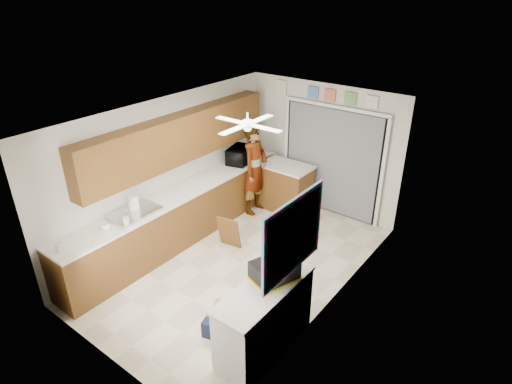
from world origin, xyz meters
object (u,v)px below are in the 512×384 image
Objects in this scene: paper_towel_roll at (135,204)px; suitcase at (275,270)px; navy_crate at (220,326)px; soap_bottle at (131,205)px; cardboard_box at (227,316)px; microwave at (240,155)px; man at (255,169)px; dog at (303,222)px; cup at (106,226)px.

suitcase is at bearing -0.94° from paper_towel_roll.
soap_bottle is at bearing 170.07° from navy_crate.
microwave is at bearing 125.72° from cardboard_box.
man reaches higher than suitcase.
soap_bottle is 0.65× the size of cardboard_box.
microwave is 2.56m from soap_bottle.
microwave reaches higher than dog.
paper_towel_roll reaches higher than soap_bottle.
soap_bottle reaches higher than suitcase.
navy_crate is (-0.57, -0.39, -0.93)m from suitcase.
navy_crate is (2.02, -2.93, -0.98)m from microwave.
suitcase is (2.66, -0.04, -0.02)m from paper_towel_roll.
paper_towel_roll is (-0.09, 0.61, 0.08)m from cup.
paper_towel_roll reaches higher than navy_crate.
suitcase is 1.06× the size of dog.
cup is (0.02, -3.11, -0.11)m from microwave.
microwave is 1.09× the size of suitcase.
cup is at bearing -174.83° from navy_crate.
cardboard_box is 0.22× the size of man.
paper_towel_roll is 0.54× the size of dog.
soap_bottle reaches higher than cardboard_box.
dog is at bearing -102.50° from man.
microwave is 1.44× the size of navy_crate.
soap_bottle is 2.33m from navy_crate.
cardboard_box is (2.04, -0.18, -0.95)m from soap_bottle.
man is (-2.22, 2.52, -0.15)m from suitcase.
soap_bottle reaches higher than navy_crate.
microwave reaches higher than cup.
soap_bottle is 0.66× the size of navy_crate.
paper_towel_roll reaches higher than suitcase.
microwave is 3.69m from navy_crate.
microwave is at bearing 154.66° from suitcase.
cup is at bearing -148.51° from suitcase.
cardboard_box is at bearing -159.15° from microwave.
man reaches higher than cardboard_box.
cup is 3.11m from man.
paper_towel_roll is (-0.07, -2.49, -0.03)m from microwave.
cardboard_box is 0.19m from navy_crate.
navy_crate is at bearing -157.90° from man.
suitcase is (2.57, 0.57, 0.06)m from cup.
microwave is 2.16× the size of paper_towel_roll.
navy_crate is at bearing -160.21° from microwave.
cup is 2.64m from suitcase.
suitcase reaches higher than dog.
soap_bottle is at bearing 174.90° from cardboard_box.
soap_bottle is 0.50× the size of suitcase.
cup is at bearing -169.39° from cardboard_box.
dog is at bearing 132.18° from suitcase.
soap_bottle is at bearing 163.50° from microwave.
man is (0.45, 2.54, -0.17)m from soap_bottle.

